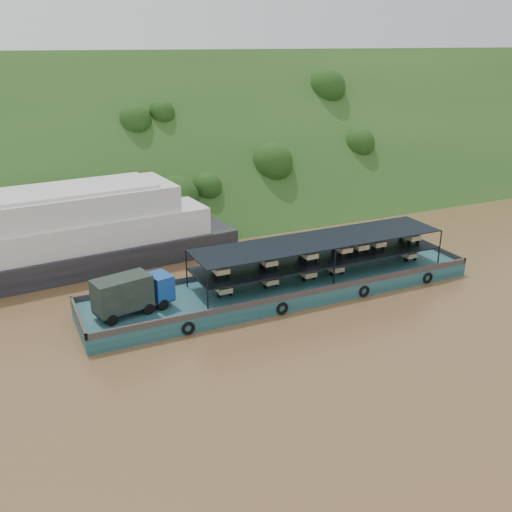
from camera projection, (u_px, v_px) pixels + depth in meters
name	position (u px, v px, depth m)	size (l,w,h in m)	color
ground	(292.00, 298.00, 49.24)	(160.00, 160.00, 0.00)	brown
hillside	(169.00, 200.00, 79.73)	(140.00, 28.00, 28.00)	#1D3D16
cargo_barge	(276.00, 284.00, 49.33)	(35.00, 7.18, 4.54)	#144046
passenger_ferry	(35.00, 238.00, 53.84)	(39.26, 13.20, 7.80)	black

